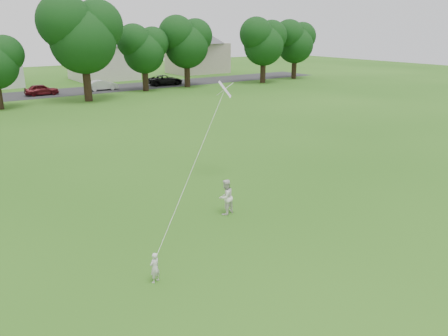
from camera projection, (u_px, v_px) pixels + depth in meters
ground at (208, 261)px, 14.27m from camera, size 160.00×160.00×0.00m
toddler at (155, 268)px, 12.97m from camera, size 0.41×0.33×0.97m
older_boy at (226, 197)px, 17.66m from camera, size 0.83×0.72×1.48m
kite at (198, 155)px, 16.92m from camera, size 4.17×3.89×10.58m
tree_row at (23, 41)px, 41.34m from camera, size 82.76×9.68×10.65m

